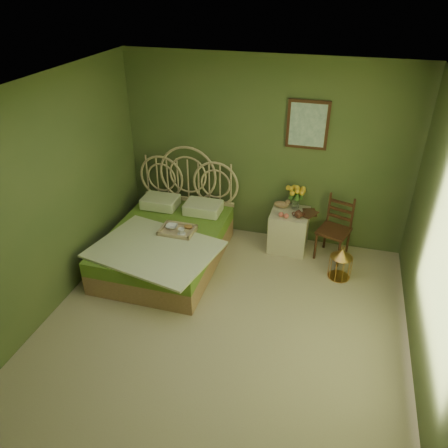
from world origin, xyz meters
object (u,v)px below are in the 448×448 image
(nightstand, at_px, (289,225))
(chair, at_px, (335,224))
(birdcage, at_px, (341,264))
(bed, at_px, (167,242))

(nightstand, distance_m, chair, 0.62)
(nightstand, relative_size, birdcage, 2.35)
(bed, distance_m, birdcage, 2.31)
(bed, bearing_deg, chair, 19.22)
(bed, xyz_separation_m, nightstand, (1.55, 0.77, 0.07))
(bed, distance_m, chair, 2.30)
(bed, xyz_separation_m, birdcage, (2.30, 0.23, -0.08))
(chair, bearing_deg, nightstand, -163.44)
(bed, bearing_deg, nightstand, 26.52)
(bed, distance_m, nightstand, 1.73)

